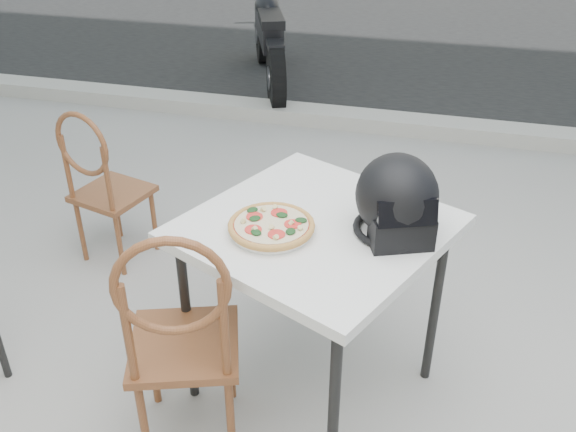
% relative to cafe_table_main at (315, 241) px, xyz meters
% --- Properties ---
extents(ground, '(80.00, 80.00, 0.00)m').
position_rel_cafe_table_main_xyz_m(ground, '(0.23, -0.10, -0.77)').
color(ground, '#A29F9A').
rests_on(ground, ground).
extents(street_asphalt, '(30.00, 8.00, 0.00)m').
position_rel_cafe_table_main_xyz_m(street_asphalt, '(0.23, 6.90, -0.76)').
color(street_asphalt, black).
rests_on(street_asphalt, ground).
extents(curb, '(30.00, 0.25, 0.12)m').
position_rel_cafe_table_main_xyz_m(curb, '(0.23, 2.90, -0.71)').
color(curb, '#A2A098').
rests_on(curb, ground).
extents(cafe_table_main, '(1.17, 1.17, 0.84)m').
position_rel_cafe_table_main_xyz_m(cafe_table_main, '(0.00, 0.00, 0.00)').
color(cafe_table_main, silver).
rests_on(cafe_table_main, ground).
extents(plate, '(0.40, 0.40, 0.02)m').
position_rel_cafe_table_main_xyz_m(plate, '(-0.15, -0.10, 0.08)').
color(plate, white).
rests_on(plate, cafe_table_main).
extents(pizza, '(0.33, 0.33, 0.04)m').
position_rel_cafe_table_main_xyz_m(pizza, '(-0.15, -0.10, 0.11)').
color(pizza, '#BD8945').
rests_on(pizza, plate).
extents(helmet, '(0.39, 0.40, 0.31)m').
position_rel_cafe_table_main_xyz_m(helmet, '(0.29, 0.01, 0.21)').
color(helmet, black).
rests_on(helmet, cafe_table_main).
extents(cafe_chair_main, '(0.51, 0.51, 1.05)m').
position_rel_cafe_table_main_xyz_m(cafe_chair_main, '(-0.39, -0.43, -0.18)').
color(cafe_chair_main, brown).
rests_on(cafe_chair_main, ground).
extents(cafe_chair_side, '(0.44, 0.44, 0.93)m').
position_rel_cafe_table_main_xyz_m(cafe_chair_side, '(-1.30, 0.66, -0.25)').
color(cafe_chair_side, brown).
rests_on(cafe_chair_side, ground).
extents(motorcycle, '(0.83, 1.89, 0.99)m').
position_rel_cafe_table_main_xyz_m(motorcycle, '(-1.25, 3.71, -0.33)').
color(motorcycle, black).
rests_on(motorcycle, street_asphalt).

